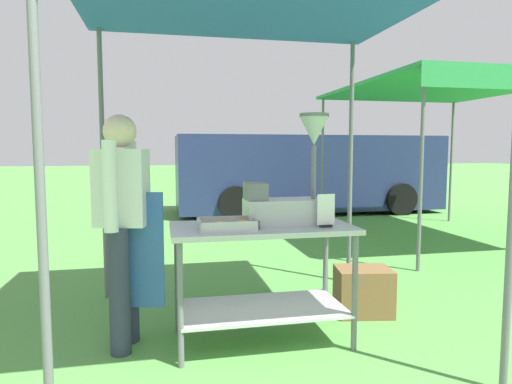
{
  "coord_description": "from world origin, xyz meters",
  "views": [
    {
      "loc": [
        -0.53,
        -1.83,
        1.37
      ],
      "look_at": [
        0.15,
        1.41,
        1.06
      ],
      "focal_mm": 31.42,
      "sensor_mm": 36.0,
      "label": 1
    }
  ],
  "objects": [
    {
      "name": "donut_fryer",
      "position": [
        0.35,
        1.24,
        1.08
      ],
      "size": [
        0.61,
        0.28,
        0.79
      ],
      "color": "#B7B7BC",
      "rests_on": "donut_cart"
    },
    {
      "name": "stall_canopy",
      "position": [
        0.15,
        1.31,
        2.4
      ],
      "size": [
        2.61,
        2.38,
        2.5
      ],
      "color": "slate",
      "rests_on": "ground"
    },
    {
      "name": "donut_tray",
      "position": [
        -0.11,
        1.09,
        0.87
      ],
      "size": [
        0.39,
        0.27,
        0.07
      ],
      "color": "#B7B7BC",
      "rests_on": "donut_cart"
    },
    {
      "name": "vendor",
      "position": [
        -0.8,
        1.31,
        0.9
      ],
      "size": [
        0.47,
        0.54,
        1.61
      ],
      "color": "#2D3347",
      "rests_on": "ground"
    },
    {
      "name": "neighbour_tent",
      "position": [
        3.62,
        4.21,
        2.27
      ],
      "size": [
        2.82,
        3.36,
        2.34
      ],
      "color": "slate",
      "rests_on": "ground"
    },
    {
      "name": "ground_plane",
      "position": [
        0.0,
        6.0,
        0.0
      ],
      "size": [
        70.0,
        70.0,
        0.0
      ],
      "primitive_type": "plane",
      "color": "#519342"
    },
    {
      "name": "van_navy",
      "position": [
        2.64,
        7.77,
        0.88
      ],
      "size": [
        5.77,
        2.1,
        1.69
      ],
      "color": "navy",
      "rests_on": "ground"
    },
    {
      "name": "menu_sign",
      "position": [
        0.57,
        1.06,
        0.94
      ],
      "size": [
        0.13,
        0.05,
        0.23
      ],
      "color": "black",
      "rests_on": "donut_cart"
    },
    {
      "name": "supply_crate",
      "position": [
        1.1,
        1.57,
        0.19
      ],
      "size": [
        0.5,
        0.41,
        0.39
      ],
      "color": "brown",
      "rests_on": "ground"
    },
    {
      "name": "donut_cart",
      "position": [
        0.15,
        1.21,
        0.61
      ],
      "size": [
        1.27,
        0.66,
        0.84
      ],
      "color": "#B7B7BC",
      "rests_on": "ground"
    }
  ]
}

